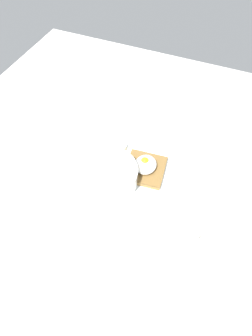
{
  "coord_description": "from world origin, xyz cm",
  "views": [
    {
      "loc": [
        -36.82,
        -15.26,
        61.19
      ],
      "look_at": [
        0.0,
        0.0,
        5.0
      ],
      "focal_mm": 28.0,
      "sensor_mm": 36.0,
      "label": 1
    }
  ],
  "objects_px": {
    "toast_slice": "(145,169)",
    "poached_egg": "(145,164)",
    "banana_slice_back": "(122,147)",
    "banana_slice_front": "(120,156)",
    "spoon": "(159,237)",
    "coffee_mug": "(221,227)",
    "oatmeal_bowl": "(109,176)",
    "banana_slice_left": "(110,147)"
  },
  "relations": [
    {
      "from": "toast_slice",
      "to": "poached_egg",
      "type": "relative_size",
      "value": 1.79
    },
    {
      "from": "toast_slice",
      "to": "banana_slice_back",
      "type": "xyz_separation_m",
      "value": [
        0.05,
        0.09,
        -0.0
      ]
    },
    {
      "from": "banana_slice_front",
      "to": "spoon",
      "type": "distance_m",
      "value": 0.25
    },
    {
      "from": "banana_slice_front",
      "to": "coffee_mug",
      "type": "bearing_deg",
      "value": -111.92
    },
    {
      "from": "oatmeal_bowl",
      "to": "banana_slice_back",
      "type": "relative_size",
      "value": 3.33
    },
    {
      "from": "spoon",
      "to": "banana_slice_front",
      "type": "bearing_deg",
      "value": 44.63
    },
    {
      "from": "poached_egg",
      "to": "banana_slice_left",
      "type": "bearing_deg",
      "value": 73.71
    },
    {
      "from": "coffee_mug",
      "to": "spoon",
      "type": "relative_size",
      "value": 0.87
    },
    {
      "from": "oatmeal_bowl",
      "to": "banana_slice_left",
      "type": "bearing_deg",
      "value": 23.93
    },
    {
      "from": "banana_slice_front",
      "to": "banana_slice_left",
      "type": "relative_size",
      "value": 0.68
    },
    {
      "from": "banana_slice_left",
      "to": "spoon",
      "type": "xyz_separation_m",
      "value": [
        -0.19,
        -0.21,
        -0.01
      ]
    },
    {
      "from": "banana_slice_front",
      "to": "banana_slice_left",
      "type": "xyz_separation_m",
      "value": [
        0.02,
        0.04,
        0.0
      ]
    },
    {
      "from": "poached_egg",
      "to": "spoon",
      "type": "distance_m",
      "value": 0.19
    },
    {
      "from": "oatmeal_bowl",
      "to": "banana_slice_front",
      "type": "height_order",
      "value": "oatmeal_bowl"
    },
    {
      "from": "toast_slice",
      "to": "banana_slice_left",
      "type": "distance_m",
      "value": 0.12
    },
    {
      "from": "banana_slice_back",
      "to": "spoon",
      "type": "height_order",
      "value": "banana_slice_back"
    },
    {
      "from": "banana_slice_front",
      "to": "banana_slice_back",
      "type": "distance_m",
      "value": 0.03
    },
    {
      "from": "banana_slice_left",
      "to": "toast_slice",
      "type": "bearing_deg",
      "value": -106.43
    },
    {
      "from": "banana_slice_left",
      "to": "banana_slice_back",
      "type": "height_order",
      "value": "same"
    },
    {
      "from": "banana_slice_front",
      "to": "toast_slice",
      "type": "bearing_deg",
      "value": -102.45
    },
    {
      "from": "toast_slice",
      "to": "spoon",
      "type": "bearing_deg",
      "value": -149.35
    },
    {
      "from": "poached_egg",
      "to": "banana_slice_front",
      "type": "bearing_deg",
      "value": 77.79
    },
    {
      "from": "poached_egg",
      "to": "banana_slice_left",
      "type": "xyz_separation_m",
      "value": [
        0.03,
        0.12,
        -0.02
      ]
    },
    {
      "from": "spoon",
      "to": "poached_egg",
      "type": "bearing_deg",
      "value": 30.69
    },
    {
      "from": "toast_slice",
      "to": "coffee_mug",
      "type": "distance_m",
      "value": 0.24
    },
    {
      "from": "banana_slice_left",
      "to": "banana_slice_back",
      "type": "bearing_deg",
      "value": -64.66
    },
    {
      "from": "poached_egg",
      "to": "coffee_mug",
      "type": "height_order",
      "value": "coffee_mug"
    },
    {
      "from": "oatmeal_bowl",
      "to": "toast_slice",
      "type": "xyz_separation_m",
      "value": [
        0.07,
        -0.07,
        -0.02
      ]
    },
    {
      "from": "banana_slice_left",
      "to": "coffee_mug",
      "type": "distance_m",
      "value": 0.36
    },
    {
      "from": "banana_slice_left",
      "to": "spoon",
      "type": "distance_m",
      "value": 0.29
    },
    {
      "from": "spoon",
      "to": "coffee_mug",
      "type": "bearing_deg",
      "value": -64.28
    },
    {
      "from": "poached_egg",
      "to": "spoon",
      "type": "height_order",
      "value": "poached_egg"
    },
    {
      "from": "oatmeal_bowl",
      "to": "poached_egg",
      "type": "xyz_separation_m",
      "value": [
        0.07,
        -0.07,
        -0.0
      ]
    },
    {
      "from": "oatmeal_bowl",
      "to": "coffee_mug",
      "type": "distance_m",
      "value": 0.29
    },
    {
      "from": "banana_slice_back",
      "to": "spoon",
      "type": "xyz_separation_m",
      "value": [
        -0.21,
        -0.18,
        -0.01
      ]
    },
    {
      "from": "coffee_mug",
      "to": "oatmeal_bowl",
      "type": "bearing_deg",
      "value": 83.69
    },
    {
      "from": "banana_slice_front",
      "to": "poached_egg",
      "type": "bearing_deg",
      "value": -102.21
    },
    {
      "from": "spoon",
      "to": "banana_slice_back",
      "type": "bearing_deg",
      "value": 41.31
    },
    {
      "from": "poached_egg",
      "to": "banana_slice_front",
      "type": "height_order",
      "value": "poached_egg"
    },
    {
      "from": "banana_slice_left",
      "to": "spoon",
      "type": "relative_size",
      "value": 0.43
    },
    {
      "from": "poached_egg",
      "to": "coffee_mug",
      "type": "bearing_deg",
      "value": -115.24
    },
    {
      "from": "toast_slice",
      "to": "banana_slice_back",
      "type": "relative_size",
      "value": 2.61
    }
  ]
}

